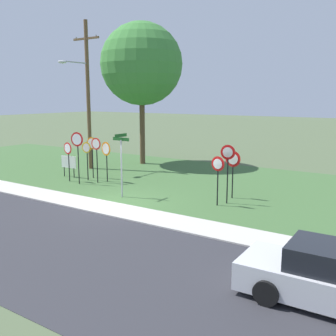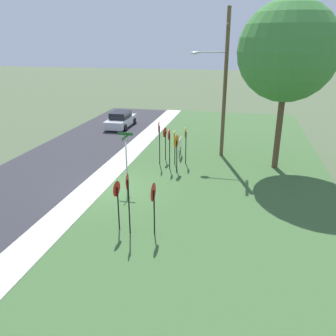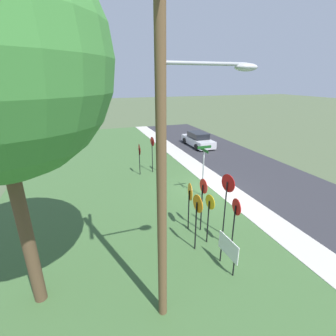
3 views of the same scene
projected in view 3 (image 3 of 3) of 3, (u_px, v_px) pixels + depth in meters
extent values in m
plane|color=#4C5B3D|center=(212.00, 190.00, 15.01)|extent=(160.00, 160.00, 0.00)
cube|color=#2D2D33|center=(275.00, 180.00, 16.51)|extent=(44.00, 6.40, 0.01)
cube|color=#BCB7AD|center=(224.00, 188.00, 15.25)|extent=(44.00, 1.60, 0.06)
cube|color=#3D6033|center=(114.00, 206.00, 13.12)|extent=(44.00, 12.00, 0.04)
cylinder|color=black|center=(225.00, 209.00, 10.27)|extent=(0.06, 0.06, 2.48)
cylinder|color=red|center=(228.00, 183.00, 9.87)|extent=(0.75, 0.16, 0.76)
cylinder|color=white|center=(228.00, 183.00, 9.88)|extent=(0.58, 0.11, 0.59)
cylinder|color=black|center=(208.00, 222.00, 9.85)|extent=(0.06, 0.06, 1.91)
cylinder|color=gold|center=(210.00, 202.00, 9.55)|extent=(0.60, 0.09, 0.60)
cylinder|color=white|center=(211.00, 202.00, 9.55)|extent=(0.47, 0.06, 0.47)
cylinder|color=black|center=(233.00, 228.00, 9.50)|extent=(0.06, 0.06, 1.91)
cylinder|color=red|center=(236.00, 207.00, 9.20)|extent=(0.65, 0.10, 0.65)
cylinder|color=white|center=(237.00, 207.00, 9.20)|extent=(0.50, 0.07, 0.51)
cylinder|color=black|center=(201.00, 208.00, 10.62)|extent=(0.06, 0.06, 2.20)
cylinder|color=red|center=(204.00, 186.00, 10.27)|extent=(0.64, 0.04, 0.64)
cylinder|color=white|center=(204.00, 186.00, 10.28)|extent=(0.50, 0.02, 0.50)
cylinder|color=black|center=(196.00, 226.00, 9.41)|extent=(0.06, 0.06, 2.08)
cylinder|color=orange|center=(198.00, 204.00, 9.08)|extent=(0.70, 0.07, 0.70)
cylinder|color=white|center=(198.00, 204.00, 9.09)|extent=(0.54, 0.04, 0.54)
cylinder|color=black|center=(189.00, 210.00, 10.75)|extent=(0.06, 0.06, 1.90)
cylinder|color=orange|center=(190.00, 192.00, 10.46)|extent=(0.75, 0.17, 0.76)
cylinder|color=white|center=(190.00, 192.00, 10.46)|extent=(0.58, 0.12, 0.59)
cylinder|color=black|center=(160.00, 160.00, 17.49)|extent=(0.06, 0.06, 1.90)
cone|color=red|center=(161.00, 148.00, 17.20)|extent=(0.64, 0.10, 0.64)
cone|color=silver|center=(161.00, 148.00, 17.20)|extent=(0.44, 0.06, 0.44)
cylinder|color=black|center=(140.00, 162.00, 17.03)|extent=(0.06, 0.06, 1.92)
cone|color=red|center=(140.00, 149.00, 16.74)|extent=(0.75, 0.05, 0.75)
cone|color=silver|center=(140.00, 149.00, 16.75)|extent=(0.51, 0.03, 0.51)
cylinder|color=black|center=(152.00, 157.00, 17.43)|extent=(0.06, 0.06, 2.35)
cone|color=red|center=(152.00, 141.00, 17.06)|extent=(0.65, 0.13, 0.65)
cone|color=silver|center=(153.00, 141.00, 17.07)|extent=(0.44, 0.08, 0.44)
cylinder|color=#9EA0A8|center=(203.00, 174.00, 13.82)|extent=(0.07, 0.07, 2.66)
cylinder|color=#9EA0A8|center=(204.00, 151.00, 13.36)|extent=(0.09, 0.09, 0.03)
cube|color=#19511E|center=(204.00, 150.00, 13.34)|extent=(0.96, 0.04, 0.15)
cube|color=#19511E|center=(204.00, 147.00, 13.28)|extent=(0.03, 0.82, 0.15)
cylinder|color=brown|center=(161.00, 161.00, 5.52)|extent=(0.24, 0.24, 9.32)
cylinder|color=#9EA0A8|center=(206.00, 63.00, 5.13)|extent=(0.08, 2.02, 0.08)
ellipsoid|color=#B7B7BC|center=(246.00, 67.00, 5.47)|extent=(0.40, 0.56, 0.18)
cylinder|color=black|center=(233.00, 269.00, 8.35)|extent=(0.05, 0.05, 0.55)
cylinder|color=black|center=(221.00, 255.00, 9.02)|extent=(0.05, 0.05, 0.55)
cube|color=white|center=(228.00, 247.00, 8.47)|extent=(1.10, 0.09, 0.70)
cylinder|color=brown|center=(24.00, 223.00, 6.63)|extent=(0.36, 0.36, 5.44)
cube|color=silver|center=(198.00, 141.00, 24.72)|extent=(4.49, 1.77, 0.68)
cube|color=black|center=(198.00, 135.00, 24.51)|extent=(2.25, 1.48, 0.56)
cylinder|color=black|center=(185.00, 141.00, 25.72)|extent=(0.60, 0.19, 0.60)
cylinder|color=black|center=(199.00, 139.00, 26.28)|extent=(0.60, 0.19, 0.60)
cylinder|color=black|center=(196.00, 147.00, 23.29)|extent=(0.60, 0.19, 0.60)
cylinder|color=black|center=(212.00, 146.00, 23.85)|extent=(0.60, 0.19, 0.60)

